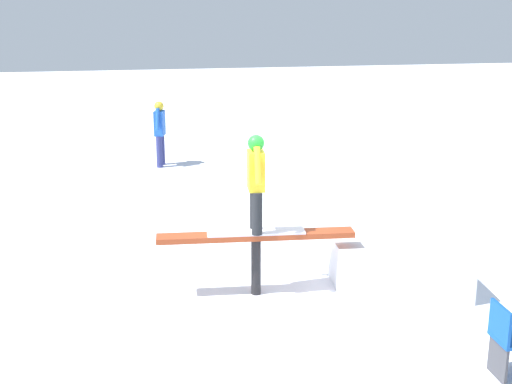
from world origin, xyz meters
TOP-DOWN VIEW (x-y plane):
  - ground_plane at (0.00, 0.00)m, footprint 60.00×60.00m
  - rail_feature at (0.00, 0.00)m, footprint 2.80×0.46m
  - snow_kicker_ramp at (-2.07, 0.13)m, footprint 1.89×1.61m
  - main_rider_on_rail at (0.00, 0.00)m, footprint 1.39×0.75m
  - bystander_blue at (0.99, -7.99)m, footprint 0.30×0.66m
  - folding_chair at (-2.41, 2.73)m, footprint 0.44×0.44m

SIDE VIEW (x-z plane):
  - ground_plane at x=0.00m, z-range 0.00..0.00m
  - snow_kicker_ramp at x=-2.07m, z-range 0.00..0.67m
  - folding_chair at x=-2.41m, z-range -0.03..0.85m
  - rail_feature at x=0.00m, z-range 0.33..1.25m
  - bystander_blue at x=0.99m, z-range 0.10..1.70m
  - main_rider_on_rail at x=0.00m, z-range 0.93..2.33m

